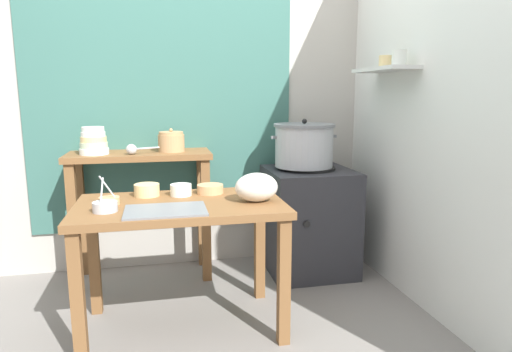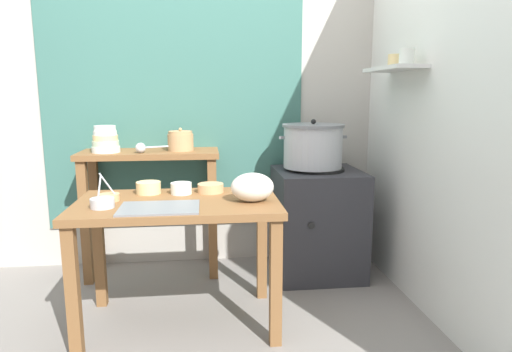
{
  "view_description": "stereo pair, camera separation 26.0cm",
  "coord_description": "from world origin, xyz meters",
  "px_view_note": "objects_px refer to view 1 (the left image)",
  "views": [
    {
      "loc": [
        -0.19,
        -2.29,
        1.29
      ],
      "look_at": [
        0.36,
        0.21,
        0.82
      ],
      "focal_mm": 31.2,
      "sensor_mm": 36.0,
      "label": 1
    },
    {
      "loc": [
        0.07,
        -2.33,
        1.29
      ],
      "look_at": [
        0.36,
        0.21,
        0.82
      ],
      "focal_mm": 31.2,
      "sensor_mm": 36.0,
      "label": 2
    }
  ],
  "objects_px": {
    "prep_table": "(181,222)",
    "ladle": "(133,149)",
    "bowl_stack_enamel": "(94,142)",
    "prep_bowl_3": "(210,189)",
    "prep_bowl_0": "(181,189)",
    "prep_bowl_2": "(253,186)",
    "clay_pot": "(171,142)",
    "stove_block": "(309,220)",
    "steamer_pot": "(304,145)",
    "prep_bowl_5": "(109,200)",
    "prep_bowl_1": "(147,190)",
    "back_shelf_table": "(141,184)",
    "serving_tray": "(166,210)",
    "plastic_bag": "(256,187)",
    "prep_bowl_4": "(105,206)"
  },
  "relations": [
    {
      "from": "plastic_bag",
      "to": "prep_bowl_0",
      "type": "height_order",
      "value": "plastic_bag"
    },
    {
      "from": "stove_block",
      "to": "prep_bowl_5",
      "type": "bearing_deg",
      "value": -155.29
    },
    {
      "from": "prep_bowl_0",
      "to": "prep_bowl_3",
      "type": "distance_m",
      "value": 0.17
    },
    {
      "from": "stove_block",
      "to": "clay_pot",
      "type": "bearing_deg",
      "value": 172.34
    },
    {
      "from": "plastic_bag",
      "to": "prep_bowl_4",
      "type": "height_order",
      "value": "prep_bowl_4"
    },
    {
      "from": "back_shelf_table",
      "to": "prep_bowl_5",
      "type": "bearing_deg",
      "value": -100.36
    },
    {
      "from": "steamer_pot",
      "to": "prep_bowl_5",
      "type": "xyz_separation_m",
      "value": [
        -1.28,
        -0.63,
        -0.19
      ]
    },
    {
      "from": "serving_tray",
      "to": "prep_bowl_3",
      "type": "bearing_deg",
      "value": 53.9
    },
    {
      "from": "prep_bowl_2",
      "to": "prep_bowl_4",
      "type": "distance_m",
      "value": 0.88
    },
    {
      "from": "prep_table",
      "to": "prep_bowl_1",
      "type": "xyz_separation_m",
      "value": [
        -0.18,
        0.2,
        0.15
      ]
    },
    {
      "from": "stove_block",
      "to": "prep_bowl_0",
      "type": "distance_m",
      "value": 1.12
    },
    {
      "from": "serving_tray",
      "to": "prep_bowl_0",
      "type": "xyz_separation_m",
      "value": [
        0.09,
        0.34,
        0.03
      ]
    },
    {
      "from": "stove_block",
      "to": "prep_bowl_3",
      "type": "relative_size",
      "value": 5.11
    },
    {
      "from": "clay_pot",
      "to": "plastic_bag",
      "type": "relative_size",
      "value": 0.77
    },
    {
      "from": "back_shelf_table",
      "to": "prep_bowl_3",
      "type": "relative_size",
      "value": 6.3
    },
    {
      "from": "serving_tray",
      "to": "prep_bowl_5",
      "type": "relative_size",
      "value": 2.48
    },
    {
      "from": "prep_table",
      "to": "ladle",
      "type": "distance_m",
      "value": 0.79
    },
    {
      "from": "bowl_stack_enamel",
      "to": "prep_bowl_3",
      "type": "relative_size",
      "value": 1.23
    },
    {
      "from": "clay_pot",
      "to": "bowl_stack_enamel",
      "type": "relative_size",
      "value": 0.96
    },
    {
      "from": "serving_tray",
      "to": "plastic_bag",
      "type": "height_order",
      "value": "plastic_bag"
    },
    {
      "from": "prep_table",
      "to": "clay_pot",
      "type": "relative_size",
      "value": 6.11
    },
    {
      "from": "bowl_stack_enamel",
      "to": "prep_bowl_4",
      "type": "relative_size",
      "value": 1.12
    },
    {
      "from": "prep_bowl_0",
      "to": "prep_bowl_2",
      "type": "xyz_separation_m",
      "value": [
        0.43,
        0.05,
        -0.01
      ]
    },
    {
      "from": "prep_bowl_1",
      "to": "prep_bowl_4",
      "type": "height_order",
      "value": "prep_bowl_4"
    },
    {
      "from": "back_shelf_table",
      "to": "steamer_pot",
      "type": "distance_m",
      "value": 1.18
    },
    {
      "from": "prep_bowl_4",
      "to": "prep_table",
      "type": "bearing_deg",
      "value": 16.73
    },
    {
      "from": "prep_bowl_1",
      "to": "prep_bowl_2",
      "type": "distance_m",
      "value": 0.62
    },
    {
      "from": "prep_bowl_0",
      "to": "prep_bowl_5",
      "type": "height_order",
      "value": "prep_bowl_5"
    },
    {
      "from": "plastic_bag",
      "to": "prep_table",
      "type": "bearing_deg",
      "value": 171.04
    },
    {
      "from": "serving_tray",
      "to": "prep_bowl_0",
      "type": "bearing_deg",
      "value": 74.6
    },
    {
      "from": "bowl_stack_enamel",
      "to": "plastic_bag",
      "type": "distance_m",
      "value": 1.23
    },
    {
      "from": "back_shelf_table",
      "to": "prep_bowl_1",
      "type": "height_order",
      "value": "back_shelf_table"
    },
    {
      "from": "stove_block",
      "to": "prep_table",
      "type": "bearing_deg",
      "value": -146.0
    },
    {
      "from": "prep_table",
      "to": "back_shelf_table",
      "type": "xyz_separation_m",
      "value": [
        -0.23,
        0.77,
        0.07
      ]
    },
    {
      "from": "back_shelf_table",
      "to": "plastic_bag",
      "type": "xyz_separation_m",
      "value": [
        0.64,
        -0.84,
        0.12
      ]
    },
    {
      "from": "serving_tray",
      "to": "prep_bowl_0",
      "type": "distance_m",
      "value": 0.35
    },
    {
      "from": "bowl_stack_enamel",
      "to": "prep_bowl_1",
      "type": "xyz_separation_m",
      "value": [
        0.34,
        -0.53,
        -0.22
      ]
    },
    {
      "from": "prep_bowl_2",
      "to": "stove_block",
      "type": "bearing_deg",
      "value": 40.15
    },
    {
      "from": "prep_bowl_5",
      "to": "prep_bowl_2",
      "type": "bearing_deg",
      "value": 12.51
    },
    {
      "from": "clay_pot",
      "to": "ladle",
      "type": "relative_size",
      "value": 0.65
    },
    {
      "from": "steamer_pot",
      "to": "prep_table",
      "type": "bearing_deg",
      "value": -144.02
    },
    {
      "from": "prep_bowl_1",
      "to": "prep_bowl_5",
      "type": "distance_m",
      "value": 0.25
    },
    {
      "from": "prep_table",
      "to": "bowl_stack_enamel",
      "type": "xyz_separation_m",
      "value": [
        -0.52,
        0.73,
        0.37
      ]
    },
    {
      "from": "serving_tray",
      "to": "prep_bowl_1",
      "type": "xyz_separation_m",
      "value": [
        -0.1,
        0.37,
        0.03
      ]
    },
    {
      "from": "prep_bowl_0",
      "to": "stove_block",
      "type": "bearing_deg",
      "value": 26.75
    },
    {
      "from": "bowl_stack_enamel",
      "to": "prep_bowl_2",
      "type": "bearing_deg",
      "value": -28.19
    },
    {
      "from": "serving_tray",
      "to": "prep_bowl_5",
      "type": "bearing_deg",
      "value": 144.41
    },
    {
      "from": "clay_pot",
      "to": "prep_bowl_1",
      "type": "height_order",
      "value": "clay_pot"
    },
    {
      "from": "clay_pot",
      "to": "plastic_bag",
      "type": "bearing_deg",
      "value": -63.33
    },
    {
      "from": "serving_tray",
      "to": "back_shelf_table",
      "type": "bearing_deg",
      "value": 99.14
    }
  ]
}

